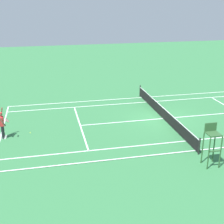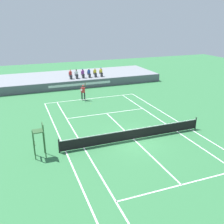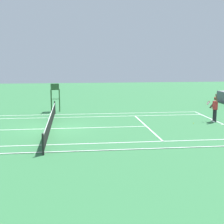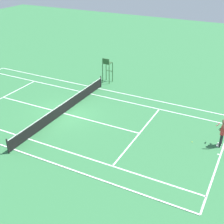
{
  "view_description": "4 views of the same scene",
  "coord_description": "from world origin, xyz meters",
  "px_view_note": "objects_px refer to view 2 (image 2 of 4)",
  "views": [
    {
      "loc": [
        -21.4,
        8.75,
        9.0
      ],
      "look_at": [
        -0.31,
        4.08,
        1.0
      ],
      "focal_mm": 50.86,
      "sensor_mm": 36.0,
      "label": 1
    },
    {
      "loc": [
        -8.29,
        -16.72,
        9.16
      ],
      "look_at": [
        -0.31,
        4.08,
        1.0
      ],
      "focal_mm": 41.31,
      "sensor_mm": 36.0,
      "label": 2
    },
    {
      "loc": [
        21.6,
        1.41,
        4.62
      ],
      "look_at": [
        -0.31,
        4.08,
        1.0
      ],
      "focal_mm": 53.32,
      "sensor_mm": 36.0,
      "label": 3
    },
    {
      "loc": [
        16.93,
        13.01,
        11.35
      ],
      "look_at": [
        -0.31,
        4.08,
        1.0
      ],
      "focal_mm": 48.98,
      "sensor_mm": 36.0,
      "label": 4
    }
  ],
  "objects_px": {
    "spectator_seated_0": "(71,75)",
    "spectator_seated_3": "(89,73)",
    "umpire_chair": "(39,136)",
    "spectator_seated_1": "(77,74)",
    "tennis_ball": "(91,104)",
    "spectator_seated_2": "(83,74)",
    "tennis_player": "(83,92)",
    "spectator_seated_4": "(95,73)",
    "spectator_seated_5": "(101,72)"
  },
  "relations": [
    {
      "from": "spectator_seated_0",
      "to": "spectator_seated_3",
      "type": "height_order",
      "value": "same"
    },
    {
      "from": "spectator_seated_0",
      "to": "umpire_chair",
      "type": "height_order",
      "value": "umpire_chair"
    },
    {
      "from": "spectator_seated_1",
      "to": "tennis_ball",
      "type": "bearing_deg",
      "value": -93.27
    },
    {
      "from": "spectator_seated_2",
      "to": "tennis_player",
      "type": "height_order",
      "value": "spectator_seated_2"
    },
    {
      "from": "spectator_seated_3",
      "to": "spectator_seated_4",
      "type": "bearing_deg",
      "value": 0.0
    },
    {
      "from": "spectator_seated_2",
      "to": "spectator_seated_5",
      "type": "bearing_deg",
      "value": 0.0
    },
    {
      "from": "spectator_seated_2",
      "to": "spectator_seated_5",
      "type": "distance_m",
      "value": 2.73
    },
    {
      "from": "spectator_seated_2",
      "to": "tennis_ball",
      "type": "height_order",
      "value": "spectator_seated_2"
    },
    {
      "from": "spectator_seated_3",
      "to": "tennis_ball",
      "type": "bearing_deg",
      "value": -105.12
    },
    {
      "from": "tennis_ball",
      "to": "spectator_seated_4",
      "type": "bearing_deg",
      "value": 69.42
    },
    {
      "from": "umpire_chair",
      "to": "tennis_ball",
      "type": "bearing_deg",
      "value": 56.36
    },
    {
      "from": "spectator_seated_0",
      "to": "tennis_player",
      "type": "xyz_separation_m",
      "value": [
        -0.07,
        -6.89,
        -0.72
      ]
    },
    {
      "from": "tennis_player",
      "to": "tennis_ball",
      "type": "bearing_deg",
      "value": -75.9
    },
    {
      "from": "spectator_seated_3",
      "to": "spectator_seated_1",
      "type": "bearing_deg",
      "value": 180.0
    },
    {
      "from": "spectator_seated_1",
      "to": "umpire_chair",
      "type": "relative_size",
      "value": 0.52
    },
    {
      "from": "spectator_seated_2",
      "to": "tennis_player",
      "type": "bearing_deg",
      "value": -104.97
    },
    {
      "from": "tennis_player",
      "to": "spectator_seated_5",
      "type": "bearing_deg",
      "value": 56.44
    },
    {
      "from": "tennis_player",
      "to": "umpire_chair",
      "type": "distance_m",
      "value": 13.2
    },
    {
      "from": "umpire_chair",
      "to": "spectator_seated_4",
      "type": "bearing_deg",
      "value": 62.03
    },
    {
      "from": "spectator_seated_5",
      "to": "spectator_seated_4",
      "type": "bearing_deg",
      "value": 180.0
    },
    {
      "from": "spectator_seated_0",
      "to": "spectator_seated_4",
      "type": "height_order",
      "value": "same"
    },
    {
      "from": "spectator_seated_2",
      "to": "spectator_seated_4",
      "type": "height_order",
      "value": "same"
    },
    {
      "from": "spectator_seated_4",
      "to": "spectator_seated_5",
      "type": "height_order",
      "value": "same"
    },
    {
      "from": "spectator_seated_5",
      "to": "tennis_ball",
      "type": "relative_size",
      "value": 18.6
    },
    {
      "from": "spectator_seated_2",
      "to": "spectator_seated_5",
      "type": "relative_size",
      "value": 1.0
    },
    {
      "from": "spectator_seated_1",
      "to": "spectator_seated_4",
      "type": "height_order",
      "value": "same"
    },
    {
      "from": "spectator_seated_1",
      "to": "spectator_seated_0",
      "type": "bearing_deg",
      "value": 180.0
    },
    {
      "from": "spectator_seated_5",
      "to": "spectator_seated_0",
      "type": "bearing_deg",
      "value": 180.0
    },
    {
      "from": "spectator_seated_3",
      "to": "spectator_seated_5",
      "type": "bearing_deg",
      "value": 0.0
    },
    {
      "from": "spectator_seated_2",
      "to": "spectator_seated_3",
      "type": "xyz_separation_m",
      "value": [
        0.91,
        0.0,
        0.0
      ]
    },
    {
      "from": "spectator_seated_1",
      "to": "spectator_seated_4",
      "type": "relative_size",
      "value": 1.0
    },
    {
      "from": "spectator_seated_0",
      "to": "spectator_seated_2",
      "type": "xyz_separation_m",
      "value": [
        1.77,
        0.0,
        0.0
      ]
    },
    {
      "from": "spectator_seated_0",
      "to": "spectator_seated_5",
      "type": "distance_m",
      "value": 4.5
    },
    {
      "from": "spectator_seated_1",
      "to": "tennis_player",
      "type": "height_order",
      "value": "spectator_seated_1"
    },
    {
      "from": "spectator_seated_5",
      "to": "tennis_ball",
      "type": "bearing_deg",
      "value": -115.71
    },
    {
      "from": "tennis_ball",
      "to": "umpire_chair",
      "type": "bearing_deg",
      "value": -123.64
    },
    {
      "from": "spectator_seated_0",
      "to": "spectator_seated_3",
      "type": "relative_size",
      "value": 1.0
    },
    {
      "from": "tennis_player",
      "to": "tennis_ball",
      "type": "xyz_separation_m",
      "value": [
        0.43,
        -1.71,
        -0.96
      ]
    },
    {
      "from": "spectator_seated_1",
      "to": "tennis_ball",
      "type": "relative_size",
      "value": 18.6
    },
    {
      "from": "spectator_seated_4",
      "to": "tennis_ball",
      "type": "xyz_separation_m",
      "value": [
        -3.23,
        -8.6,
        -1.68
      ]
    },
    {
      "from": "umpire_chair",
      "to": "spectator_seated_5",
      "type": "bearing_deg",
      "value": 59.88
    },
    {
      "from": "spectator_seated_4",
      "to": "tennis_player",
      "type": "bearing_deg",
      "value": -117.97
    },
    {
      "from": "spectator_seated_2",
      "to": "spectator_seated_4",
      "type": "relative_size",
      "value": 1.0
    },
    {
      "from": "spectator_seated_1",
      "to": "umpire_chair",
      "type": "xyz_separation_m",
      "value": [
        -7.11,
        -18.54,
        -0.16
      ]
    },
    {
      "from": "spectator_seated_5",
      "to": "tennis_player",
      "type": "distance_m",
      "value": 8.3
    },
    {
      "from": "spectator_seated_5",
      "to": "spectator_seated_2",
      "type": "bearing_deg",
      "value": 180.0
    },
    {
      "from": "spectator_seated_3",
      "to": "spectator_seated_4",
      "type": "height_order",
      "value": "same"
    },
    {
      "from": "spectator_seated_1",
      "to": "spectator_seated_5",
      "type": "bearing_deg",
      "value": 0.0
    },
    {
      "from": "spectator_seated_2",
      "to": "spectator_seated_5",
      "type": "xyz_separation_m",
      "value": [
        2.73,
        0.0,
        0.0
      ]
    },
    {
      "from": "spectator_seated_2",
      "to": "tennis_player",
      "type": "xyz_separation_m",
      "value": [
        -1.84,
        -6.89,
        -0.72
      ]
    }
  ]
}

